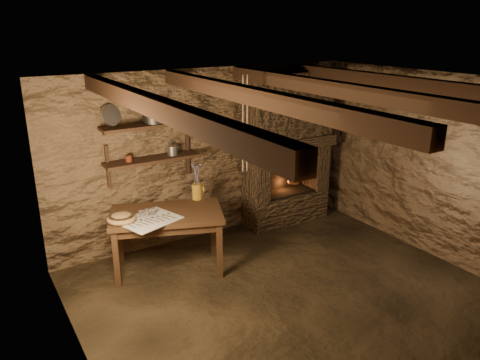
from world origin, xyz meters
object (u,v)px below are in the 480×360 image
wooden_bowl (122,219)px  iron_stockpot (153,115)px  work_table (168,239)px  stoneware_jug (197,184)px  red_pot (294,178)px

wooden_bowl → iron_stockpot: (0.67, 0.53, 1.06)m
work_table → wooden_bowl: size_ratio=4.50×
stoneware_jug → work_table: bearing=-177.1°
stoneware_jug → red_pot: 1.78m
wooden_bowl → iron_stockpot: bearing=38.4°
work_table → stoneware_jug: bearing=43.3°
work_table → stoneware_jug: stoneware_jug is taller
wooden_bowl → iron_stockpot: iron_stockpot is taller
work_table → red_pot: (2.28, 0.41, 0.28)m
wooden_bowl → red_pot: (2.83, 0.41, -0.12)m
iron_stockpot → work_table: bearing=-101.6°
iron_stockpot → wooden_bowl: bearing=-141.6°
work_table → iron_stockpot: (0.11, 0.53, 1.46)m
work_table → wooden_bowl: 0.68m
work_table → stoneware_jug: size_ratio=3.20×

